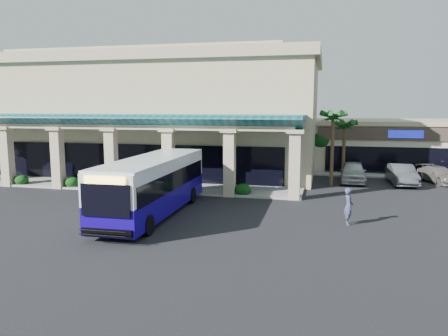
% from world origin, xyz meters
% --- Properties ---
extents(ground, '(110.00, 110.00, 0.00)m').
position_xyz_m(ground, '(0.00, 0.00, 0.00)').
color(ground, black).
extents(main_building, '(30.80, 14.80, 11.35)m').
position_xyz_m(main_building, '(-8.00, 16.00, 5.67)').
color(main_building, tan).
rests_on(main_building, ground).
extents(arcade, '(30.00, 6.20, 5.70)m').
position_xyz_m(arcade, '(-8.00, 6.80, 2.85)').
color(arcade, '#0D4951').
rests_on(arcade, ground).
extents(strip_mall, '(22.50, 12.50, 4.90)m').
position_xyz_m(strip_mall, '(18.00, 24.00, 2.45)').
color(strip_mall, beige).
rests_on(strip_mall, ground).
extents(palm_0, '(2.40, 2.40, 6.60)m').
position_xyz_m(palm_0, '(8.50, 11.00, 3.30)').
color(palm_0, '#0F3A12').
rests_on(palm_0, ground).
extents(palm_1, '(2.40, 2.40, 5.80)m').
position_xyz_m(palm_1, '(9.50, 14.00, 2.90)').
color(palm_1, '#0F3A12').
rests_on(palm_1, ground).
extents(broadleaf_tree, '(2.60, 2.60, 4.81)m').
position_xyz_m(broadleaf_tree, '(7.50, 19.00, 2.41)').
color(broadleaf_tree, black).
rests_on(broadleaf_tree, ground).
extents(transit_bus, '(2.92, 12.03, 3.35)m').
position_xyz_m(transit_bus, '(-1.66, -1.00, 1.68)').
color(transit_bus, '#150387').
rests_on(transit_bus, ground).
extents(pedestrian, '(0.52, 0.75, 1.99)m').
position_xyz_m(pedestrian, '(9.28, -0.60, 1.00)').
color(pedestrian, '#393B59').
rests_on(pedestrian, ground).
extents(car_silver, '(2.20, 5.12, 1.72)m').
position_xyz_m(car_silver, '(10.30, 13.27, 0.86)').
color(car_silver, silver).
rests_on(car_silver, ground).
extents(car_white, '(2.07, 5.09, 1.64)m').
position_xyz_m(car_white, '(14.06, 12.93, 0.82)').
color(car_white, '#44474C').
rests_on(car_white, ground).
extents(car_red, '(3.34, 5.01, 1.35)m').
position_xyz_m(car_red, '(17.20, 14.55, 0.67)').
color(car_red, gray).
rests_on(car_red, ground).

